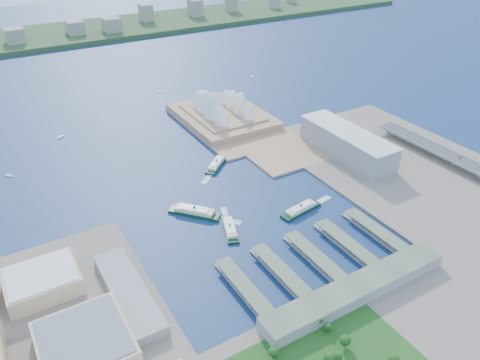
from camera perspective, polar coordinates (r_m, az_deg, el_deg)
ground at (r=528.17m, az=2.67°, el=-5.71°), size 3000.00×3000.00×0.00m
east_land at (r=645.93m, az=23.37°, el=-0.88°), size 240.00×500.00×3.00m
peninsula at (r=768.40m, az=-1.24°, el=6.90°), size 135.00×220.00×3.00m
far_shore at (r=1386.42m, az=-21.04°, el=16.19°), size 2200.00×260.00×12.00m
opera_house at (r=771.55m, az=-2.18°, el=9.45°), size 134.00×180.00×58.00m
toaster_building at (r=677.97m, az=12.90°, el=4.40°), size 45.00×155.00×35.00m
expressway at (r=683.84m, az=27.23°, el=0.66°), size 26.00×340.00×11.85m
west_buildings at (r=410.23m, az=-23.47°, el=-19.29°), size 200.00×280.00×27.00m
ferry_wharves at (r=485.78m, az=9.00°, el=-9.25°), size 184.00×90.00×9.30m
terminal_building at (r=452.07m, az=14.00°, el=-12.86°), size 200.00×28.00×12.00m
far_skyline at (r=1360.05m, az=-21.12°, el=17.39°), size 1900.00×140.00×55.00m
ferry_a at (r=546.63m, az=-5.58°, el=-3.66°), size 52.41×56.45×11.63m
ferry_b at (r=643.17m, az=-2.88°, el=2.12°), size 49.29×45.10×10.09m
ferry_c at (r=519.29m, az=-1.26°, el=-5.76°), size 29.10×51.44×9.47m
ferry_d at (r=553.53m, az=7.43°, el=-3.38°), size 56.44×22.36×10.39m
boat_a at (r=691.84m, az=-26.33°, el=0.50°), size 9.59×11.32×2.30m
boat_b at (r=774.41m, az=-21.03°, el=4.95°), size 11.73×9.19×3.05m
boat_c at (r=988.71m, az=1.50°, el=12.50°), size 7.79×12.99×2.81m
boat_e at (r=916.49m, az=-9.72°, el=10.54°), size 7.57×10.44×2.48m
car_c at (r=699.53m, az=25.28°, el=2.46°), size 1.96×4.82×1.40m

